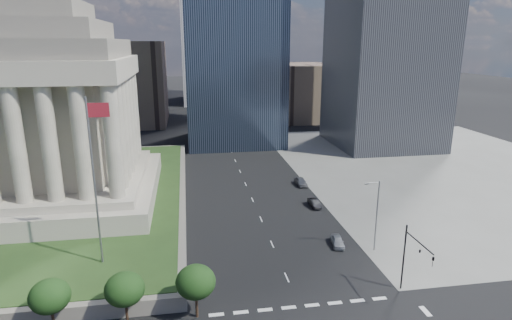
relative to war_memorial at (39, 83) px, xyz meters
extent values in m
plane|color=black|center=(34.00, 52.00, -21.40)|extent=(500.00, 500.00, 0.00)
cube|color=slate|center=(80.00, 12.00, -21.38)|extent=(68.00, 90.00, 0.03)
cylinder|color=slate|center=(12.00, -24.00, -9.50)|extent=(0.24, 0.24, 20.00)
cube|color=maroon|center=(13.20, -24.00, -1.00)|extent=(2.40, 0.05, 1.60)
cube|color=black|center=(36.00, 47.00, 8.60)|extent=(26.00, 26.00, 60.00)
cube|color=brown|center=(66.00, 82.00, -11.40)|extent=(20.00, 30.00, 20.00)
cube|color=brown|center=(4.00, 82.00, -7.40)|extent=(24.00, 30.00, 28.00)
cylinder|color=black|center=(46.50, -32.50, -17.40)|extent=(0.18, 0.18, 8.00)
cylinder|color=black|center=(46.50, -35.25, -14.20)|extent=(0.14, 5.50, 0.14)
cube|color=black|center=(46.50, -38.00, -15.00)|extent=(0.30, 0.30, 1.10)
cylinder|color=slate|center=(47.50, -23.00, -16.40)|extent=(0.16, 0.16, 10.00)
cylinder|color=slate|center=(46.60, -23.00, -11.60)|extent=(1.80, 0.12, 0.12)
cube|color=slate|center=(45.70, -23.00, -11.70)|extent=(0.50, 0.22, 0.14)
imported|color=#9CA1A5|center=(43.00, -20.87, -20.74)|extent=(2.17, 4.08, 1.32)
imported|color=black|center=(44.07, -6.14, -20.74)|extent=(4.05, 1.52, 1.32)
imported|color=#57585E|center=(44.80, 5.45, -20.62)|extent=(4.59, 1.87, 1.56)
camera|label=1|loc=(22.80, -73.06, 6.18)|focal=30.00mm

